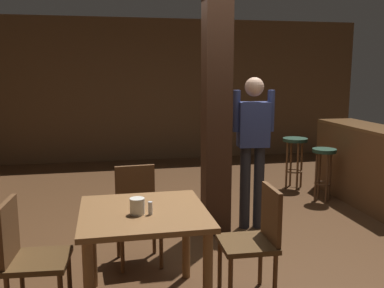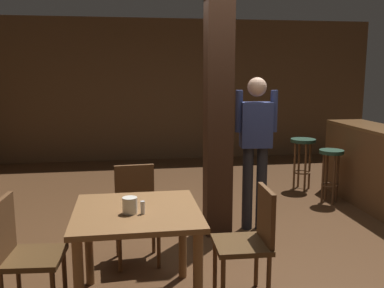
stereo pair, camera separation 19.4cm
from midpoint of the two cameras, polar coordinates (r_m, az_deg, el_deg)
ground_plane at (r=4.66m, az=4.48°, el=-12.89°), size 10.80×10.80×0.00m
wall_back at (r=8.72m, az=-3.65°, el=7.19°), size 8.00×0.10×2.80m
pillar at (r=4.60m, az=2.07°, el=4.88°), size 0.28×0.28×2.80m
dining_table at (r=3.28m, az=-8.15°, el=-10.95°), size 0.93×0.93×0.77m
chair_north at (r=4.11m, az=-8.67°, el=-8.56°), size 0.45×0.45×0.89m
chair_east at (r=3.46m, az=6.97°, el=-12.13°), size 0.44×0.44×0.89m
chair_west at (r=3.38m, az=-22.71°, el=-13.38°), size 0.45×0.45×0.89m
napkin_cup at (r=3.15m, az=-9.09°, el=-8.20°), size 0.11×0.11×0.12m
salt_shaker at (r=3.13m, az=-7.37°, el=-8.49°), size 0.03×0.03×0.10m
standing_person at (r=4.82m, az=7.00°, el=0.28°), size 0.47×0.23×1.72m
bar_counter at (r=6.23m, az=20.56°, el=-2.45°), size 0.56×1.72×1.06m
bar_stool_near at (r=6.11m, az=16.30°, el=-2.40°), size 0.32×0.32×0.74m
bar_stool_mid at (r=6.69m, az=12.74°, el=-0.81°), size 0.37×0.37×0.78m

